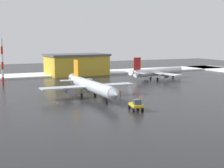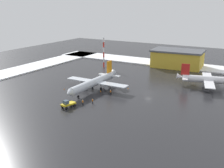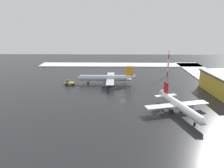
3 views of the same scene
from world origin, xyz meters
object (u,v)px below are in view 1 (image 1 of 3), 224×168
at_px(ground_crew_beside_wing, 137,102).
at_px(cargo_hangar, 77,64).
at_px(pushback_tug, 136,105).
at_px(ground_crew_mid_apron, 140,99).
at_px(antenna_mast, 2,62).
at_px(ground_crew_near_tug, 120,93).
at_px(traffic_cone_wingtip_side, 113,90).
at_px(traffic_cone_mid_line, 102,96).
at_px(airplane_far_rear, 91,86).
at_px(traffic_cone_near_nose, 58,103).
at_px(airplane_foreground_jet, 157,72).

relative_size(ground_crew_beside_wing, cargo_hangar, 0.07).
distance_m(pushback_tug, ground_crew_mid_apron, 8.25).
height_order(antenna_mast, cargo_hangar, antenna_mast).
distance_m(ground_crew_near_tug, traffic_cone_wingtip_side, 9.64).
bearing_deg(traffic_cone_mid_line, ground_crew_near_tug, 169.71).
bearing_deg(airplane_far_rear, ground_crew_near_tug, 81.25).
distance_m(ground_crew_beside_wing, traffic_cone_wingtip_side, 23.34).
bearing_deg(antenna_mast, airplane_far_rear, 116.33).
distance_m(pushback_tug, ground_crew_beside_wing, 5.07).
height_order(cargo_hangar, traffic_cone_mid_line, cargo_hangar).
bearing_deg(traffic_cone_near_nose, traffic_cone_mid_line, -161.46).
bearing_deg(traffic_cone_wingtip_side, pushback_tug, 75.14).
distance_m(traffic_cone_mid_line, traffic_cone_wingtip_side, 11.01).
height_order(ground_crew_beside_wing, traffic_cone_wingtip_side, ground_crew_beside_wing).
bearing_deg(cargo_hangar, traffic_cone_mid_line, 74.25).
height_order(ground_crew_mid_apron, cargo_hangar, cargo_hangar).
height_order(ground_crew_near_tug, antenna_mast, antenna_mast).
xyz_separation_m(airplane_foreground_jet, traffic_cone_mid_line, (34.23, 27.29, -2.54)).
distance_m(ground_crew_mid_apron, ground_crew_near_tug, 11.14).
bearing_deg(pushback_tug, airplane_foreground_jet, 155.22).
bearing_deg(traffic_cone_mid_line, pushback_tug, 89.40).
distance_m(airplane_foreground_jet, pushback_tug, 57.47).
bearing_deg(pushback_tug, traffic_cone_wingtip_side, 177.17).
relative_size(pushback_tug, traffic_cone_mid_line, 9.01).
distance_m(pushback_tug, traffic_cone_near_nose, 19.41).
relative_size(airplane_far_rear, traffic_cone_wingtip_side, 55.86).
relative_size(airplane_foreground_jet, traffic_cone_near_nose, 51.41).
bearing_deg(ground_crew_near_tug, pushback_tug, -80.88).
bearing_deg(antenna_mast, traffic_cone_wingtip_side, 135.54).
xyz_separation_m(ground_crew_near_tug, ground_crew_beside_wing, (2.37, 13.52, 0.00)).
height_order(ground_crew_near_tug, cargo_hangar, cargo_hangar).
xyz_separation_m(airplane_far_rear, cargo_hangar, (-14.71, -53.76, 1.42)).
relative_size(airplane_foreground_jet, ground_crew_near_tug, 16.54).
distance_m(airplane_far_rear, ground_crew_mid_apron, 14.68).
bearing_deg(traffic_cone_mid_line, ground_crew_mid_apron, 111.07).
bearing_deg(ground_crew_mid_apron, antenna_mast, -132.93).
xyz_separation_m(ground_crew_beside_wing, traffic_cone_mid_line, (2.45, -14.40, -0.70)).
bearing_deg(cargo_hangar, ground_crew_beside_wing, 78.76).
distance_m(pushback_tug, antenna_mast, 58.14).
bearing_deg(traffic_cone_near_nose, airplane_foreground_jet, -146.27).
bearing_deg(airplane_foreground_jet, pushback_tug, -142.04).
bearing_deg(ground_crew_near_tug, traffic_cone_near_nose, -143.96).
height_order(cargo_hangar, traffic_cone_near_nose, cargo_hangar).
relative_size(ground_crew_beside_wing, traffic_cone_near_nose, 3.11).
bearing_deg(antenna_mast, traffic_cone_mid_line, 119.98).
bearing_deg(traffic_cone_wingtip_side, traffic_cone_near_nose, 32.46).
distance_m(pushback_tug, traffic_cone_mid_line, 18.73).
bearing_deg(ground_crew_mid_apron, ground_crew_beside_wing, -23.28).
distance_m(ground_crew_mid_apron, cargo_hangar, 66.56).
xyz_separation_m(airplane_foreground_jet, pushback_tug, (34.42, 46.00, -1.54)).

